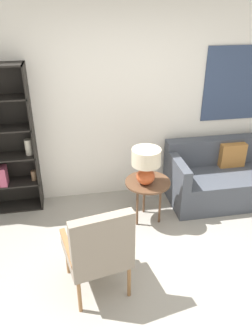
# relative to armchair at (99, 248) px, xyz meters

# --- Properties ---
(ground_plane) EXTENTS (14.00, 14.00, 0.00)m
(ground_plane) POSITION_rel_armchair_xyz_m (0.52, -0.18, -0.57)
(ground_plane) COLOR #9E998E
(wall_back) EXTENTS (6.40, 0.08, 2.70)m
(wall_back) POSITION_rel_armchair_xyz_m (0.54, 1.85, 0.79)
(wall_back) COLOR white
(wall_back) RESTS_ON ground_plane
(armchair) EXTENTS (0.66, 0.68, 0.99)m
(armchair) POSITION_rel_armchair_xyz_m (0.00, 0.00, 0.00)
(armchair) COLOR olive
(armchair) RESTS_ON ground_plane
(couch) EXTENTS (1.84, 0.82, 0.81)m
(couch) POSITION_rel_armchair_xyz_m (2.04, 1.41, -0.26)
(couch) COLOR #474C56
(couch) RESTS_ON ground_plane
(side_table) EXTENTS (0.56, 0.56, 0.57)m
(side_table) POSITION_rel_armchair_xyz_m (0.71, 1.07, -0.06)
(side_table) COLOR brown
(side_table) RESTS_ON ground_plane
(table_lamp) EXTENTS (0.34, 0.34, 0.46)m
(table_lamp) POSITION_rel_armchair_xyz_m (0.67, 1.02, 0.28)
(table_lamp) COLOR #C65128
(table_lamp) RESTS_ON side_table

